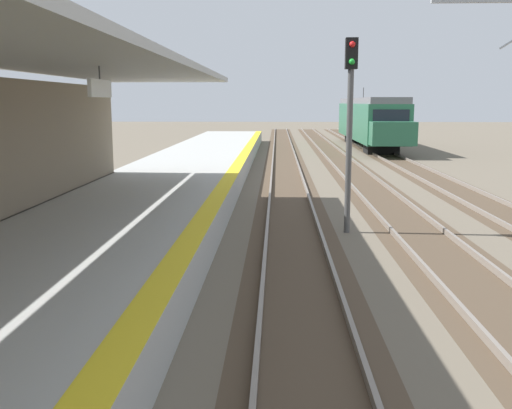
% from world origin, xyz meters
% --- Properties ---
extents(station_platform, '(5.00, 80.00, 0.91)m').
position_xyz_m(station_platform, '(-2.50, 16.00, 0.45)').
color(station_platform, '#A8A8A3').
rests_on(station_platform, ground).
extents(track_pair_nearest_platform, '(2.34, 120.00, 0.16)m').
position_xyz_m(track_pair_nearest_platform, '(1.90, 20.00, 0.05)').
color(track_pair_nearest_platform, '#4C3D2D').
rests_on(track_pair_nearest_platform, ground).
extents(track_pair_middle, '(2.34, 120.00, 0.16)m').
position_xyz_m(track_pair_middle, '(5.30, 20.00, 0.05)').
color(track_pair_middle, '#4C3D2D').
rests_on(track_pair_middle, ground).
extents(track_pair_far_side, '(2.34, 120.00, 0.16)m').
position_xyz_m(track_pair_far_side, '(8.70, 20.00, 0.05)').
color(track_pair_far_side, '#4C3D2D').
rests_on(track_pair_far_side, ground).
extents(approaching_train, '(2.93, 19.60, 4.76)m').
position_xyz_m(approaching_train, '(8.70, 48.42, 2.18)').
color(approaching_train, '#286647').
rests_on(approaching_train, ground).
extents(rail_signal_post, '(0.32, 0.34, 5.20)m').
position_xyz_m(rail_signal_post, '(3.38, 17.51, 3.19)').
color(rail_signal_post, '#4C4C4C').
rests_on(rail_signal_post, ground).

